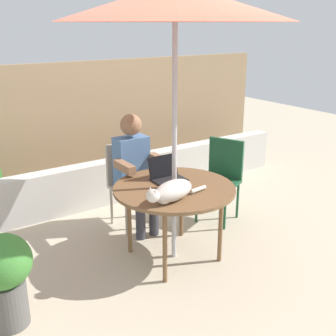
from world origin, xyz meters
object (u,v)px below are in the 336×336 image
(patio_umbrella, at_px, (175,3))
(cat, at_px, (171,192))
(chair_occupied, at_px, (128,178))
(laptop, at_px, (166,173))
(person_seated, at_px, (135,167))
(chair_empty, at_px, (222,173))
(potted_plant_near_fence, at_px, (4,274))
(patio_table, at_px, (174,192))

(patio_umbrella, distance_m, cat, 1.49)
(chair_occupied, relative_size, laptop, 2.96)
(patio_umbrella, bearing_deg, person_seated, 90.00)
(chair_empty, distance_m, cat, 1.34)
(laptop, xyz_separation_m, potted_plant_near_fence, (-1.59, -0.32, -0.35))
(patio_table, xyz_separation_m, cat, (-0.20, -0.25, 0.14))
(patio_table, distance_m, chair_occupied, 0.87)
(patio_table, xyz_separation_m, person_seated, (0.00, 0.71, 0.04))
(patio_table, xyz_separation_m, laptop, (0.05, 0.21, 0.12))
(patio_umbrella, relative_size, potted_plant_near_fence, 3.33)
(laptop, distance_m, potted_plant_near_fence, 1.66)
(laptop, xyz_separation_m, cat, (-0.25, -0.45, 0.02))
(patio_umbrella, height_order, chair_occupied, patio_umbrella)
(patio_table, distance_m, patio_umbrella, 1.59)
(cat, bearing_deg, potted_plant_near_fence, 174.33)
(chair_occupied, height_order, laptop, laptop)
(cat, bearing_deg, chair_empty, 30.28)
(laptop, bearing_deg, cat, -119.15)
(patio_table, bearing_deg, potted_plant_near_fence, -175.81)
(laptop, bearing_deg, chair_occupied, 94.23)
(laptop, bearing_deg, chair_empty, 13.35)
(patio_umbrella, relative_size, cat, 3.67)
(cat, bearing_deg, patio_table, 50.33)
(patio_umbrella, relative_size, chair_occupied, 2.67)
(patio_umbrella, distance_m, laptop, 1.49)
(potted_plant_near_fence, bearing_deg, patio_umbrella, 4.19)
(patio_umbrella, xyz_separation_m, laptop, (0.05, 0.21, -1.47))
(person_seated, bearing_deg, laptop, -84.45)
(patio_umbrella, xyz_separation_m, person_seated, (0.00, 0.71, -1.55))
(person_seated, xyz_separation_m, cat, (-0.20, -0.95, 0.09))
(patio_table, bearing_deg, cat, -129.67)
(patio_umbrella, bearing_deg, chair_occupied, 90.00)
(cat, xyz_separation_m, potted_plant_near_fence, (-1.34, 0.13, -0.37))
(person_seated, xyz_separation_m, laptop, (0.05, -0.50, 0.07))
(laptop, height_order, potted_plant_near_fence, laptop)
(patio_table, xyz_separation_m, chair_occupied, (0.00, 0.86, -0.13))
(chair_empty, height_order, cat, chair_empty)
(cat, distance_m, potted_plant_near_fence, 1.39)
(patio_table, height_order, person_seated, person_seated)
(chair_occupied, bearing_deg, laptop, -85.77)
(chair_occupied, xyz_separation_m, laptop, (0.05, -0.66, 0.24))
(chair_empty, distance_m, potted_plant_near_fence, 2.52)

